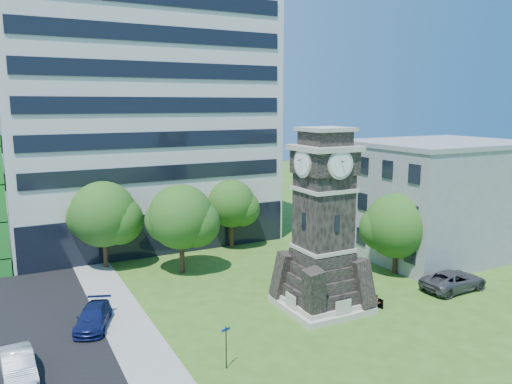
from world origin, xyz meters
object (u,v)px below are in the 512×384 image
car_east_lot (454,280)px  street_sign (226,343)px  car_street_mid (18,366)px  park_bench (371,304)px  clock_tower (323,232)px  car_street_north (93,317)px

car_east_lot → street_sign: (-19.64, -2.49, 0.71)m
car_street_mid → car_east_lot: (29.37, -1.37, 0.04)m
car_east_lot → park_bench: car_east_lot is taller
clock_tower → street_sign: 10.77m
clock_tower → car_street_mid: 19.34m
car_street_mid → street_sign: size_ratio=1.84×
car_street_north → park_bench: 18.01m
car_street_north → street_sign: size_ratio=1.91×
car_street_mid → park_bench: 21.44m
car_street_north → street_sign: 9.91m
car_street_mid → street_sign: street_sign is taller
car_street_mid → car_street_north: (4.39, 4.46, -0.06)m
clock_tower → car_street_north: (-14.39, 3.91, -4.64)m
park_bench → street_sign: 11.95m
car_east_lot → park_bench: bearing=89.3°
park_bench → car_street_mid: bearing=166.4°
clock_tower → street_sign: clock_tower is taller
street_sign → park_bench: bearing=-6.5°
car_street_north → street_sign: (5.34, -8.31, 0.80)m
car_street_north → car_east_lot: size_ratio=0.83×
clock_tower → car_street_north: 15.62m
clock_tower → car_east_lot: clock_tower is taller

